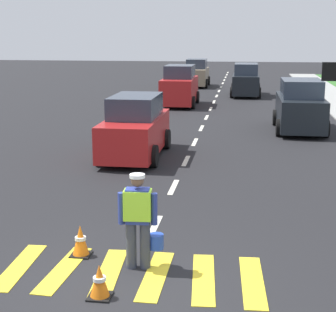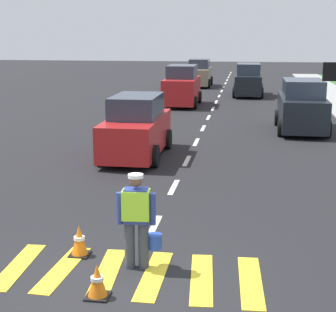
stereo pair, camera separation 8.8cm
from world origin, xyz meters
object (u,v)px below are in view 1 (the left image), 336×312
object	(u,v)px
car_parked_far	(300,107)
car_oncoming_third	(197,74)
traffic_cone_far	(81,241)
car_oncoming_second	(180,87)
car_oncoming_lead	(135,128)
car_outgoing_far	(246,81)
traffic_cone_near	(100,281)
road_worker	(139,216)

from	to	relation	value
car_parked_far	car_oncoming_third	xyz separation A→B (m)	(-5.89, 18.12, -0.04)
traffic_cone_far	car_parked_far	xyz separation A→B (m)	(5.12, 13.57, 0.70)
car_oncoming_second	car_oncoming_lead	world-z (taller)	car_oncoming_second
car_oncoming_second	car_parked_far	bearing A→B (deg)	-50.81
car_parked_far	car_oncoming_third	distance (m)	19.05
traffic_cone_far	car_oncoming_lead	distance (m)	8.10
traffic_cone_far	car_oncoming_second	xyz separation A→B (m)	(-0.73, 20.75, 0.75)
car_outgoing_far	car_oncoming_lead	distance (m)	18.37
car_oncoming_second	car_outgoing_far	xyz separation A→B (m)	(3.63, 5.33, -0.08)
car_oncoming_second	car_outgoing_far	bearing A→B (deg)	55.77
traffic_cone_near	car_outgoing_far	size ratio (longest dim) A/B	0.12
traffic_cone_near	traffic_cone_far	bearing A→B (deg)	117.03
car_outgoing_far	road_worker	bearing A→B (deg)	-93.77
car_oncoming_second	traffic_cone_far	bearing A→B (deg)	-88.00
traffic_cone_far	car_oncoming_third	distance (m)	31.71
traffic_cone_far	car_outgoing_far	size ratio (longest dim) A/B	0.13
traffic_cone_near	car_oncoming_lead	bearing A→B (deg)	98.29
road_worker	car_outgoing_far	world-z (taller)	car_outgoing_far
traffic_cone_near	car_oncoming_second	distance (m)	22.30
car_oncoming_second	traffic_cone_near	bearing A→B (deg)	-86.18
car_parked_far	car_oncoming_second	bearing A→B (deg)	129.19
traffic_cone_near	car_oncoming_lead	distance (m)	9.67
traffic_cone_near	car_parked_far	size ratio (longest dim) A/B	0.13
car_parked_far	car_oncoming_second	xyz separation A→B (m)	(-5.85, 7.17, 0.05)
traffic_cone_near	car_oncoming_third	xyz separation A→B (m)	(-1.53, 33.19, 0.69)
road_worker	car_oncoming_third	world-z (taller)	car_oncoming_third
traffic_cone_near	car_oncoming_third	bearing A→B (deg)	92.64
traffic_cone_far	car_oncoming_second	bearing A→B (deg)	92.00
traffic_cone_near	car_oncoming_second	world-z (taller)	car_oncoming_second
road_worker	car_parked_far	distance (m)	14.48
car_oncoming_lead	traffic_cone_far	bearing A→B (deg)	-85.53
car_outgoing_far	car_oncoming_second	bearing A→B (deg)	-124.23
car_oncoming_lead	car_oncoming_third	bearing A→B (deg)	90.34
car_oncoming_second	car_oncoming_third	size ratio (longest dim) A/B	1.02
car_parked_far	car_oncoming_third	world-z (taller)	car_parked_far
traffic_cone_far	car_oncoming_second	size ratio (longest dim) A/B	0.14
car_oncoming_third	car_oncoming_lead	xyz separation A→B (m)	(0.14, -23.64, -0.02)
road_worker	traffic_cone_near	world-z (taller)	road_worker
traffic_cone_near	traffic_cone_far	xyz separation A→B (m)	(-0.76, 1.49, 0.02)
car_oncoming_third	traffic_cone_far	bearing A→B (deg)	-88.61
traffic_cone_near	car_oncoming_second	size ratio (longest dim) A/B	0.13
traffic_cone_near	car_oncoming_third	size ratio (longest dim) A/B	0.13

